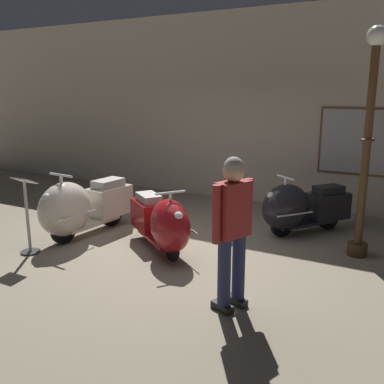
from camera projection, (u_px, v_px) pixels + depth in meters
name	position (u px, v px, depth m)	size (l,w,h in m)	color
ground_plane	(170.00, 247.00, 6.54)	(60.00, 60.00, 0.00)	gray
showroom_back_wall	(260.00, 109.00, 8.79)	(18.00, 0.63, 3.89)	#BCB29E
scooter_0	(80.00, 207.00, 6.86)	(0.66, 1.82, 1.09)	black
scooter_1	(163.00, 223.00, 6.21)	(1.56, 1.30, 0.98)	black
scooter_2	(299.00, 207.00, 7.02)	(1.34, 1.57, 0.99)	black
lamppost	(367.00, 142.00, 5.83)	(0.28, 0.28, 3.13)	#472D19
visitor_1	(232.00, 223.00, 4.48)	(0.36, 0.54, 1.67)	black
info_stanchion	(28.00, 221.00, 6.19)	(0.32, 0.28, 1.14)	#333338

